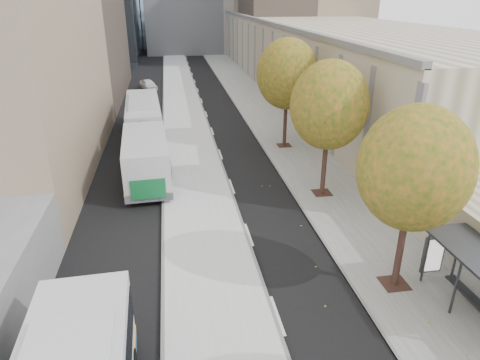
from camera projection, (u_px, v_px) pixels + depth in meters
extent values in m
cube|color=#BDBDBD|center=(188.00, 135.00, 36.63)|extent=(4.25, 150.00, 0.15)
cube|color=gray|center=(278.00, 131.00, 37.83)|extent=(4.75, 150.00, 0.08)
cube|color=gray|center=(306.00, 46.00, 64.17)|extent=(18.00, 92.00, 8.00)
cylinder|color=#301C16|center=(400.00, 250.00, 17.18)|extent=(0.28, 0.28, 3.24)
sphere|color=#1C5010|center=(414.00, 168.00, 15.76)|extent=(4.20, 4.20, 4.20)
cylinder|color=#301C16|center=(324.00, 167.00, 25.30)|extent=(0.28, 0.28, 3.38)
sphere|color=#1C5010|center=(329.00, 105.00, 23.81)|extent=(4.40, 4.40, 4.40)
cylinder|color=#301C16|center=(285.00, 124.00, 33.41)|extent=(0.28, 0.28, 3.51)
sphere|color=#1C5010|center=(287.00, 74.00, 31.87)|extent=(4.60, 4.60, 4.60)
cube|color=#BBBCC1|center=(145.00, 134.00, 31.95)|extent=(3.71, 18.56, 3.07)
cube|color=black|center=(144.00, 127.00, 31.72)|extent=(3.72, 17.83, 1.07)
cube|color=#116431|center=(139.00, 190.00, 23.78)|extent=(1.95, 0.17, 1.19)
imported|color=white|center=(148.00, 84.00, 54.29)|extent=(2.62, 3.93, 1.24)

